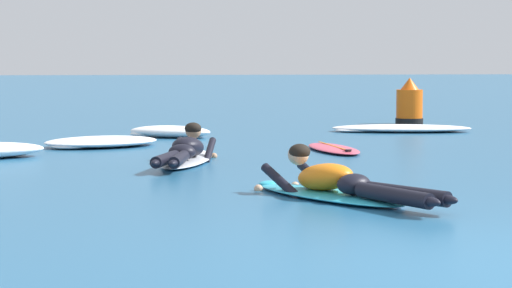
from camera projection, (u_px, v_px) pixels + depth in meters
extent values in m
plane|color=#235B84|center=(308.00, 141.00, 16.47)|extent=(120.00, 120.00, 0.00)
ellipsoid|color=#2DB2D1|center=(329.00, 195.00, 9.78)|extent=(1.52, 2.02, 0.07)
ellipsoid|color=#2DB2D1|center=(269.00, 184.00, 10.54)|extent=(0.29, 0.28, 0.06)
ellipsoid|color=orange|center=(325.00, 177.00, 9.80)|extent=(0.70, 0.82, 0.35)
ellipsoid|color=black|center=(354.00, 184.00, 9.47)|extent=(0.43, 0.41, 0.20)
cylinder|color=black|center=(394.00, 195.00, 8.94)|extent=(0.54, 0.89, 0.14)
ellipsoid|color=black|center=(430.00, 202.00, 8.55)|extent=(0.20, 0.24, 0.08)
cylinder|color=black|center=(407.00, 194.00, 9.03)|extent=(0.63, 0.85, 0.14)
ellipsoid|color=black|center=(447.00, 200.00, 8.68)|extent=(0.20, 0.24, 0.08)
cylinder|color=black|center=(282.00, 183.00, 9.99)|extent=(0.38, 0.57, 0.34)
sphere|color=tan|center=(258.00, 189.00, 10.32)|extent=(0.09, 0.09, 0.09)
cylinder|color=black|center=(318.00, 180.00, 10.24)|extent=(0.38, 0.57, 0.34)
sphere|color=tan|center=(295.00, 186.00, 10.54)|extent=(0.09, 0.09, 0.09)
sphere|color=tan|center=(298.00, 155.00, 10.12)|extent=(0.21, 0.21, 0.21)
ellipsoid|color=black|center=(300.00, 152.00, 10.10)|extent=(0.29, 0.28, 0.16)
ellipsoid|color=silver|center=(187.00, 160.00, 13.00)|extent=(0.99, 2.12, 0.07)
ellipsoid|color=silver|center=(201.00, 152.00, 13.97)|extent=(0.23, 0.24, 0.06)
ellipsoid|color=black|center=(188.00, 147.00, 13.04)|extent=(0.54, 0.72, 0.34)
ellipsoid|color=black|center=(182.00, 152.00, 12.67)|extent=(0.40, 0.35, 0.20)
cylinder|color=black|center=(166.00, 159.00, 12.11)|extent=(0.38, 0.85, 0.14)
ellipsoid|color=black|center=(156.00, 163.00, 11.70)|extent=(0.15, 0.24, 0.08)
cylinder|color=black|center=(179.00, 159.00, 12.09)|extent=(0.28, 0.86, 0.14)
ellipsoid|color=black|center=(174.00, 163.00, 11.67)|extent=(0.15, 0.24, 0.08)
cylinder|color=black|center=(177.00, 151.00, 13.42)|extent=(0.22, 0.57, 0.33)
sphere|color=tan|center=(182.00, 155.00, 13.80)|extent=(0.09, 0.09, 0.09)
cylinder|color=black|center=(209.00, 151.00, 13.35)|extent=(0.22, 0.57, 0.33)
sphere|color=tan|center=(214.00, 156.00, 13.71)|extent=(0.09, 0.09, 0.09)
sphere|color=tan|center=(193.00, 131.00, 13.40)|extent=(0.21, 0.21, 0.21)
ellipsoid|color=black|center=(193.00, 128.00, 13.38)|extent=(0.26, 0.25, 0.16)
ellipsoid|color=#E54C66|center=(333.00, 148.00, 14.68)|extent=(0.73, 1.85, 0.07)
cube|color=orange|center=(333.00, 146.00, 14.68)|extent=(0.18, 1.53, 0.01)
cone|color=black|center=(348.00, 155.00, 13.98)|extent=(0.11, 0.11, 0.16)
ellipsoid|color=white|center=(170.00, 131.00, 17.13)|extent=(1.54, 1.11, 0.20)
ellipsoid|color=white|center=(192.00, 133.00, 17.12)|extent=(0.52, 0.34, 0.14)
ellipsoid|color=white|center=(145.00, 134.00, 17.19)|extent=(0.54, 0.38, 0.11)
ellipsoid|color=white|center=(401.00, 128.00, 18.42)|extent=(2.61, 1.30, 0.13)
ellipsoid|color=white|center=(435.00, 129.00, 18.53)|extent=(0.92, 0.50, 0.09)
ellipsoid|color=white|center=(360.00, 130.00, 18.37)|extent=(0.91, 0.47, 0.07)
ellipsoid|color=white|center=(8.00, 151.00, 13.84)|extent=(0.69, 0.41, 0.15)
ellipsoid|color=white|center=(101.00, 141.00, 15.40)|extent=(2.07, 1.77, 0.15)
ellipsoid|color=white|center=(124.00, 141.00, 15.77)|extent=(0.84, 0.83, 0.11)
ellipsoid|color=white|center=(71.00, 146.00, 15.04)|extent=(0.78, 0.74, 0.08)
cylinder|color=#EA5B0F|center=(409.00, 107.00, 20.52)|extent=(0.53, 0.53, 0.69)
cone|color=#EA5B0F|center=(410.00, 84.00, 20.48)|extent=(0.37, 0.37, 0.24)
cylinder|color=black|center=(409.00, 121.00, 20.54)|extent=(0.55, 0.55, 0.12)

